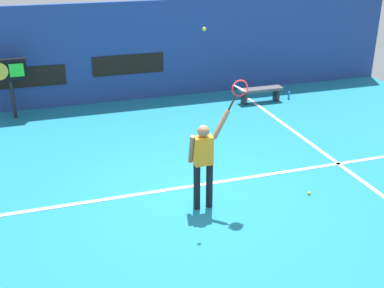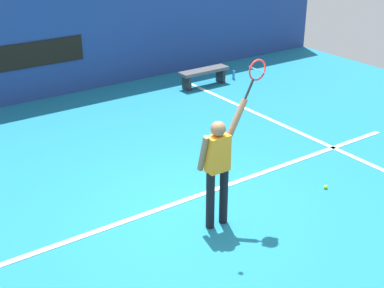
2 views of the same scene
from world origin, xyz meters
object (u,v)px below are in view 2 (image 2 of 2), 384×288
at_px(tennis_player, 218,165).
at_px(spare_ball, 326,187).
at_px(tennis_racket, 256,72).
at_px(water_bottle, 234,75).
at_px(court_bench, 204,73).

xyz_separation_m(tennis_player, spare_ball, (2.20, -0.19, -0.98)).
xyz_separation_m(tennis_racket, water_bottle, (4.12, 5.49, -2.17)).
height_order(tennis_player, tennis_racket, tennis_racket).
height_order(court_bench, water_bottle, court_bench).
xyz_separation_m(tennis_racket, spare_ball, (1.54, -0.19, -2.25)).
xyz_separation_m(tennis_player, tennis_racket, (0.65, -0.00, 1.28)).
distance_m(water_bottle, spare_ball, 6.24).
height_order(tennis_player, water_bottle, tennis_player).
bearing_deg(tennis_racket, water_bottle, 53.12).
height_order(tennis_player, court_bench, tennis_player).
relative_size(tennis_racket, court_bench, 0.44).
bearing_deg(tennis_player, tennis_racket, -0.37).
height_order(tennis_racket, court_bench, tennis_racket).
relative_size(tennis_player, water_bottle, 8.10).
height_order(water_bottle, spare_ball, water_bottle).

